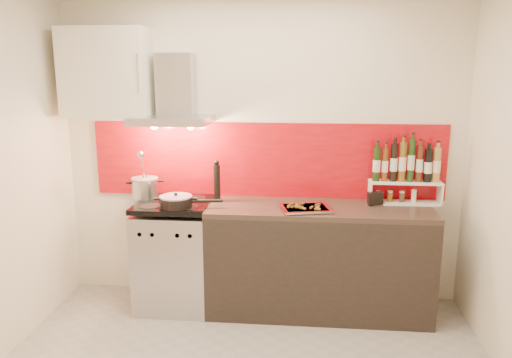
# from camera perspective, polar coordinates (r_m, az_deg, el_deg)

# --- Properties ---
(back_wall) EXTENTS (3.40, 0.02, 2.60)m
(back_wall) POSITION_cam_1_polar(r_m,az_deg,el_deg) (4.27, 0.58, 3.26)
(back_wall) COLOR silver
(back_wall) RESTS_ON ground
(backsplash) EXTENTS (3.00, 0.02, 0.64)m
(backsplash) POSITION_cam_1_polar(r_m,az_deg,el_deg) (4.27, 1.23, 2.17)
(backsplash) COLOR #9A080B
(backsplash) RESTS_ON back_wall
(range_stove) EXTENTS (0.60, 0.60, 0.91)m
(range_stove) POSITION_cam_1_polar(r_m,az_deg,el_deg) (4.32, -9.21, -8.61)
(range_stove) COLOR #B7B7BA
(range_stove) RESTS_ON ground
(counter) EXTENTS (1.80, 0.60, 0.90)m
(counter) POSITION_cam_1_polar(r_m,az_deg,el_deg) (4.19, 7.11, -9.08)
(counter) COLOR black
(counter) RESTS_ON ground
(range_hood) EXTENTS (0.62, 0.50, 0.61)m
(range_hood) POSITION_cam_1_polar(r_m,az_deg,el_deg) (4.18, -9.34, 9.02)
(range_hood) COLOR #B7B7BA
(range_hood) RESTS_ON back_wall
(upper_cabinet) EXTENTS (0.70, 0.35, 0.72)m
(upper_cabinet) POSITION_cam_1_polar(r_m,az_deg,el_deg) (4.33, -16.68, 11.53)
(upper_cabinet) COLOR silver
(upper_cabinet) RESTS_ON back_wall
(stock_pot) EXTENTS (0.23, 0.23, 0.20)m
(stock_pot) POSITION_cam_1_polar(r_m,az_deg,el_deg) (4.36, -12.57, -0.94)
(stock_pot) COLOR #B7B7BA
(stock_pot) RESTS_ON range_stove
(saute_pan) EXTENTS (0.50, 0.26, 0.12)m
(saute_pan) POSITION_cam_1_polar(r_m,az_deg,el_deg) (4.00, -9.02, -2.54)
(saute_pan) COLOR black
(saute_pan) RESTS_ON range_stove
(utensil_jar) EXTENTS (0.09, 0.13, 0.43)m
(utensil_jar) POSITION_cam_1_polar(r_m,az_deg,el_deg) (4.30, -12.79, -0.68)
(utensil_jar) COLOR silver
(utensil_jar) RESTS_ON range_stove
(pepper_mill) EXTENTS (0.05, 0.05, 0.35)m
(pepper_mill) POSITION_cam_1_polar(r_m,az_deg,el_deg) (4.16, -4.49, -0.27)
(pepper_mill) COLOR black
(pepper_mill) RESTS_ON counter
(step_shelf) EXTENTS (0.58, 0.16, 0.54)m
(step_shelf) POSITION_cam_1_polar(r_m,az_deg,el_deg) (4.22, 16.76, 0.57)
(step_shelf) COLOR white
(step_shelf) RESTS_ON counter
(caddy_box) EXTENTS (0.13, 0.08, 0.10)m
(caddy_box) POSITION_cam_1_polar(r_m,az_deg,el_deg) (4.15, 13.47, -2.15)
(caddy_box) COLOR black
(caddy_box) RESTS_ON counter
(baking_tray) EXTENTS (0.44, 0.37, 0.03)m
(baking_tray) POSITION_cam_1_polar(r_m,az_deg,el_deg) (3.93, 5.65, -3.33)
(baking_tray) COLOR silver
(baking_tray) RESTS_ON counter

